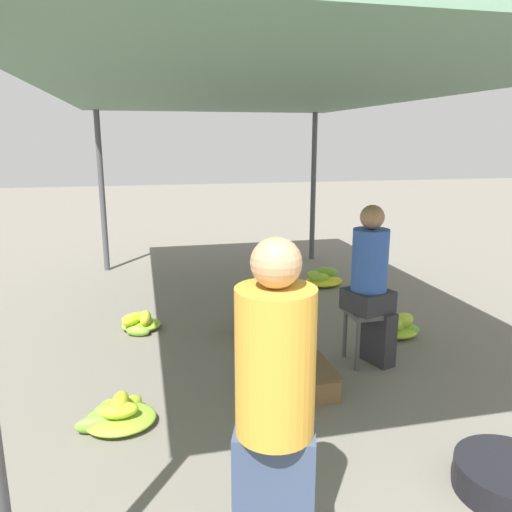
# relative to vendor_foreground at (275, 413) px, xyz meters

# --- Properties ---
(canopy_post_back_left) EXTENTS (0.08, 0.08, 2.28)m
(canopy_post_back_left) POSITION_rel_vendor_foreground_xyz_m (-1.04, 5.67, 0.34)
(canopy_post_back_left) COLOR #4C4C51
(canopy_post_back_left) RESTS_ON ground
(canopy_post_back_right) EXTENTS (0.08, 0.08, 2.28)m
(canopy_post_back_right) POSITION_rel_vendor_foreground_xyz_m (2.15, 5.67, 0.34)
(canopy_post_back_right) COLOR #4C4C51
(canopy_post_back_right) RESTS_ON ground
(canopy_tarp) EXTENTS (3.59, 6.18, 0.04)m
(canopy_tarp) POSITION_rel_vendor_foreground_xyz_m (0.55, 2.78, 1.51)
(canopy_tarp) COLOR #567A60
(canopy_tarp) RESTS_ON canopy_post_front_left
(vendor_foreground) EXTENTS (0.41, 0.41, 1.54)m
(vendor_foreground) POSITION_rel_vendor_foreground_xyz_m (0.00, 0.00, 0.00)
(vendor_foreground) COLOR #384766
(vendor_foreground) RESTS_ON ground
(stool) EXTENTS (0.34, 0.34, 0.48)m
(stool) POSITION_rel_vendor_foreground_xyz_m (1.34, 1.93, -0.42)
(stool) COLOR #4C4C4C
(stool) RESTS_ON ground
(vendor_seated) EXTENTS (0.43, 0.43, 1.38)m
(vendor_seated) POSITION_rel_vendor_foreground_xyz_m (1.36, 1.92, -0.07)
(vendor_seated) COLOR #2D2D33
(vendor_seated) RESTS_ON ground
(basin_black) EXTENTS (0.59, 0.59, 0.17)m
(basin_black) POSITION_rel_vendor_foreground_xyz_m (1.40, 0.22, -0.71)
(basin_black) COLOR black
(basin_black) RESTS_ON ground
(banana_pile_left_0) EXTENTS (0.54, 0.49, 0.24)m
(banana_pile_left_0) POSITION_rel_vendor_foreground_xyz_m (-0.73, 1.39, -0.72)
(banana_pile_left_0) COLOR #B6CD2C
(banana_pile_left_0) RESTS_ON ground
(banana_pile_left_1) EXTENTS (0.41, 0.52, 0.21)m
(banana_pile_left_1) POSITION_rel_vendor_foreground_xyz_m (-0.57, 3.12, -0.72)
(banana_pile_left_1) COLOR #99C131
(banana_pile_left_1) RESTS_ON ground
(banana_pile_right_0) EXTENTS (0.42, 0.45, 0.24)m
(banana_pile_right_0) POSITION_rel_vendor_foreground_xyz_m (1.91, 2.40, -0.70)
(banana_pile_right_0) COLOR #A3C52F
(banana_pile_right_0) RESTS_ON ground
(banana_pile_right_1) EXTENTS (0.48, 0.41, 0.24)m
(banana_pile_right_1) POSITION_rel_vendor_foreground_xyz_m (1.79, 4.20, -0.71)
(banana_pile_right_1) COLOR yellow
(banana_pile_right_1) RESTS_ON ground
(crate_near) EXTENTS (0.54, 0.54, 0.20)m
(crate_near) POSITION_rel_vendor_foreground_xyz_m (0.60, 1.57, -0.70)
(crate_near) COLOR brown
(crate_near) RESTS_ON ground
(crate_mid) EXTENTS (0.43, 0.43, 0.22)m
(crate_mid) POSITION_rel_vendor_foreground_xyz_m (0.61, 2.83, -0.69)
(crate_mid) COLOR #9E7A4C
(crate_mid) RESTS_ON ground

